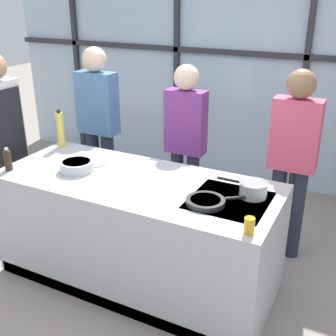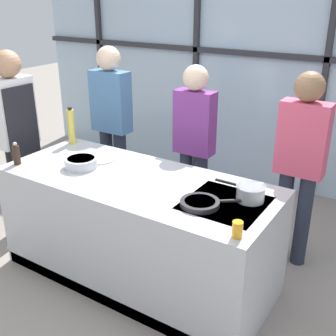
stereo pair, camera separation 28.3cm
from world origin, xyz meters
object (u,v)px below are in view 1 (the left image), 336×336
saucepan (253,189)px  juice_glass_near (249,226)px  chef (3,135)px  spectator_center_left (185,138)px  spectator_far_left (98,120)px  white_plate (94,161)px  spectator_center_right (293,154)px  mixing_bowl (77,166)px  pepper_grinder (8,160)px  oil_bottle (60,129)px  frying_pan (207,201)px

saucepan → juice_glass_near: size_ratio=3.64×
chef → saucepan: size_ratio=4.75×
spectator_center_left → juice_glass_near: size_ratio=16.13×
spectator_far_left → white_plate: (0.48, -0.74, -0.10)m
chef → spectator_center_right: chef is taller
spectator_far_left → saucepan: (1.83, -0.77, -0.05)m
spectator_far_left → white_plate: bearing=122.9°
mixing_bowl → spectator_center_right: bearing=32.8°
spectator_center_left → saucepan: bearing=138.3°
chef → pepper_grinder: (0.41, -0.35, -0.04)m
spectator_far_left → white_plate: 0.88m
oil_bottle → juice_glass_near: size_ratio=3.41×
saucepan → chef: bearing=-178.4°
frying_pan → juice_glass_near: 0.43m
white_plate → pepper_grinder: size_ratio=1.46×
saucepan → oil_bottle: (-1.84, 0.21, 0.10)m
white_plate → saucepan: bearing=-1.3°
spectator_center_right → mixing_bowl: size_ratio=6.19×
chef → frying_pan: chef is taller
spectator_center_right → frying_pan: bearing=70.9°
white_plate → pepper_grinder: 0.67m
spectator_far_left → pepper_grinder: bearing=89.1°
mixing_bowl → white_plate: bearing=87.9°
spectator_far_left → pepper_grinder: (-0.02, -1.18, -0.02)m
spectator_far_left → mixing_bowl: bearing=116.3°
frying_pan → white_plate: (-1.12, 0.28, -0.01)m
saucepan → pepper_grinder: size_ratio=1.91×
white_plate → mixing_bowl: (-0.01, -0.21, 0.04)m
spectator_center_left → white_plate: size_ratio=5.79×
saucepan → pepper_grinder: (-1.85, -0.42, 0.03)m
spectator_center_left → mixing_bowl: size_ratio=6.06×
spectator_center_left → frying_pan: (0.62, -1.01, -0.04)m
spectator_far_left → juice_glass_near: bearing=147.6°
frying_pan → oil_bottle: size_ratio=1.21×
spectator_far_left → frying_pan: size_ratio=4.15×
pepper_grinder → chef: bearing=139.7°
spectator_far_left → spectator_center_right: 1.94m
chef → white_plate: size_ratio=6.21×
mixing_bowl → chef: bearing=172.5°
oil_bottle → juice_glass_near: 2.08m
spectator_center_right → saucepan: 0.77m
spectator_far_left → spectator_center_left: 0.97m
white_plate → spectator_center_right: bearing=26.7°
frying_pan → pepper_grinder: 1.62m
spectator_center_left → mixing_bowl: (-0.50, -0.95, -0.01)m
spectator_far_left → spectator_center_left: bearing=-180.0°
spectator_center_left → spectator_center_right: 0.97m
frying_pan → spectator_center_left: bearing=121.5°
chef → pepper_grinder: size_ratio=9.06×
white_plate → juice_glass_near: 1.56m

